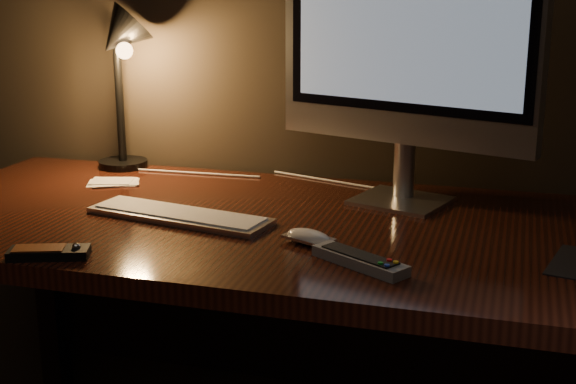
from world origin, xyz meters
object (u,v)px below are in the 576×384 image
(keyboard, at_px, (180,215))
(monitor, at_px, (407,35))
(desk, at_px, (279,267))
(desk_lamp, at_px, (120,59))
(mouse, at_px, (309,239))
(media_remote, at_px, (49,252))
(tv_remote, at_px, (360,260))

(keyboard, bearing_deg, monitor, 39.89)
(desk, relative_size, monitor, 2.60)
(desk, distance_m, keyboard, 0.25)
(keyboard, bearing_deg, desk_lamp, 141.51)
(mouse, relative_size, media_remote, 0.64)
(mouse, bearing_deg, tv_remote, -13.69)
(monitor, relative_size, keyboard, 1.55)
(mouse, height_order, desk_lamp, desk_lamp)
(media_remote, bearing_deg, monitor, 23.67)
(desk, bearing_deg, media_remote, -127.81)
(monitor, distance_m, desk_lamp, 0.73)
(tv_remote, relative_size, desk_lamp, 0.44)
(desk, bearing_deg, mouse, -58.77)
(desk, xyz_separation_m, tv_remote, (0.23, -0.28, 0.14))
(monitor, bearing_deg, tv_remote, -73.61)
(desk, bearing_deg, monitor, 27.79)
(mouse, height_order, tv_remote, tv_remote)
(media_remote, bearing_deg, desk, 32.19)
(mouse, relative_size, tv_remote, 0.52)
(desk, height_order, media_remote, media_remote)
(desk, distance_m, monitor, 0.56)
(mouse, bearing_deg, desk, 145.57)
(media_remote, distance_m, tv_remote, 0.55)
(keyboard, relative_size, tv_remote, 2.13)
(media_remote, bearing_deg, desk_lamp, 85.33)
(desk, distance_m, media_remote, 0.52)
(desk, distance_m, tv_remote, 0.39)
(monitor, height_order, mouse, monitor)
(keyboard, distance_m, mouse, 0.31)
(keyboard, height_order, tv_remote, tv_remote)
(tv_remote, bearing_deg, keyboard, -171.48)
(mouse, bearing_deg, desk_lamp, 169.19)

